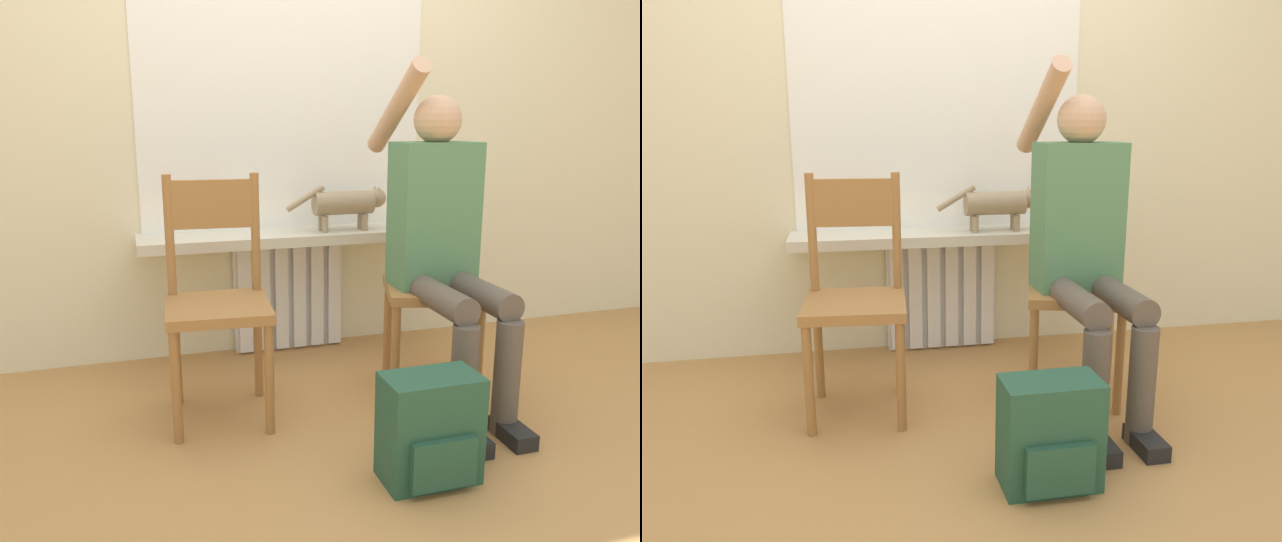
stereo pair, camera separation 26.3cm
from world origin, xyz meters
TOP-DOWN VIEW (x-y plane):
  - ground_plane at (0.00, 0.00)m, footprint 12.00×12.00m
  - wall_with_window at (0.00, 1.23)m, footprint 7.00×0.06m
  - radiator at (-0.00, 1.15)m, footprint 0.56×0.08m
  - windowsill at (0.00, 1.05)m, footprint 1.47×0.30m
  - window_glass at (0.00, 1.20)m, footprint 1.42×0.01m
  - chair_left at (-0.45, 0.50)m, footprint 0.42×0.42m
  - chair_right at (0.47, 0.50)m, footprint 0.49×0.49m
  - person at (0.46, 0.38)m, footprint 0.36×1.01m
  - cat at (0.27, 1.01)m, footprint 0.51×0.11m
  - backpack at (0.13, -0.19)m, footprint 0.31×0.21m

SIDE VIEW (x-z plane):
  - ground_plane at x=0.00m, z-range 0.00..0.00m
  - backpack at x=0.13m, z-range 0.00..0.36m
  - radiator at x=0.00m, z-range 0.00..0.58m
  - chair_left at x=-0.45m, z-range 0.01..0.97m
  - chair_right at x=0.47m, z-range 0.01..0.97m
  - windowsill at x=0.00m, z-range 0.58..0.63m
  - person at x=0.46m, z-range 0.01..1.40m
  - cat at x=0.27m, z-range 0.65..0.88m
  - window_glass at x=0.00m, z-range 0.63..1.75m
  - wall_with_window at x=0.00m, z-range 0.00..2.70m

